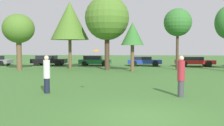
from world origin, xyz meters
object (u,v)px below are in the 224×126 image
Objects in this scene: frisbee at (96,51)px; tree_0 at (19,29)px; tree_1 at (70,21)px; tree_3 at (132,34)px; person_thrower at (47,74)px; parked_car_blue at (144,61)px; tree_4 at (178,23)px; parked_car_red at (194,61)px; person_catcher at (181,76)px; tree_2 at (107,18)px; parked_car_black at (48,60)px; parked_car_green at (95,60)px.

tree_0 reaches higher than frisbee.
tree_1 is 7.12m from tree_3.
person_thrower is 19.58m from parked_car_blue.
parked_car_blue is at bearing 121.55° from tree_4.
tree_1 is at bearing -162.39° from parked_car_red.
person_catcher is 0.43× the size of parked_car_red.
tree_2 reaches higher than tree_1.
tree_1 reaches higher than tree_3.
parked_car_blue is (3.88, 5.68, -4.51)m from tree_2.
tree_2 is at bearing 93.77° from frisbee.
tree_3 reaches higher than frisbee.
person_catcher is at bearing -86.14° from parked_car_blue.
tree_0 reaches higher than parked_car_red.
parked_car_blue is at bearing 30.02° from tree_1.
parked_car_black is (-12.77, 19.02, -0.32)m from person_catcher.
tree_0 is (-13.53, 12.46, 3.06)m from person_catcher.
parked_car_red is at bearing 61.67° from person_thrower.
tree_3 is at bearing -158.52° from tree_4.
tree_1 is 1.80× the size of parked_car_green.
tree_0 is at bearing -155.09° from tree_1.
parked_car_blue is (11.76, 0.16, -0.04)m from parked_car_black.
tree_4 is at bearing -2.60° from tree_1.
tree_2 reaches higher than tree_4.
parked_car_green is (-4.68, 6.95, -2.87)m from tree_3.
parked_car_blue is (6.03, -0.12, -0.01)m from parked_car_green.
person_thrower is at bearing 169.16° from frisbee.
parked_car_green is (6.49, 6.83, -3.41)m from tree_0.
person_thrower is 0.45× the size of parked_car_black.
tree_0 is 11.18m from tree_3.
person_catcher is at bearing -0.00° from person_thrower.
parked_car_red is at bearing 64.95° from frisbee.
tree_0 is 10.02m from parked_car_green.
tree_2 is 1.58× the size of tree_3.
tree_3 is 4.94m from tree_4.
tree_0 is at bearing -174.04° from tree_4.
parked_car_black is (0.76, 6.55, -3.38)m from tree_0.
tree_3 reaches higher than person_thrower.
tree_4 is (8.69, 13.69, 3.73)m from person_thrower.
person_thrower is at bearing -109.53° from tree_3.
tree_1 reaches higher than person_catcher.
parked_car_red is at bearing 16.77° from tree_1.
tree_0 is (-9.53, 12.55, 1.89)m from frisbee.
parked_car_green is at bearing 46.47° from tree_0.
person_catcher is 0.45× the size of parked_car_black.
parked_car_green is at bearing 3.60° from parked_car_black.
tree_2 is at bearing -123.50° from parked_car_blue.
parked_car_black is at bearing 83.42° from tree_0.
tree_4 reaches higher than parked_car_green.
person_catcher reaches higher than parked_car_red.
person_catcher is 0.42× the size of tree_3.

